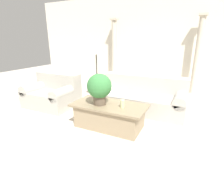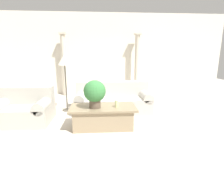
{
  "view_description": "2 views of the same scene",
  "coord_description": "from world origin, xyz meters",
  "px_view_note": "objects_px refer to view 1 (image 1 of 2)",
  "views": [
    {
      "loc": [
        1.36,
        -3.2,
        1.67
      ],
      "look_at": [
        -0.1,
        -0.15,
        0.57
      ],
      "focal_mm": 28.0,
      "sensor_mm": 36.0,
      "label": 1
    },
    {
      "loc": [
        -0.12,
        -4.06,
        1.58
      ],
      "look_at": [
        0.17,
        0.04,
        0.62
      ],
      "focal_mm": 28.0,
      "sensor_mm": 36.0,
      "label": 2
    }
  ],
  "objects_px": {
    "floor_lamp": "(96,53)",
    "loveseat": "(53,93)",
    "sofa_long": "(142,97)",
    "potted_plant": "(99,87)",
    "coffee_table": "(109,115)"
  },
  "relations": [
    {
      "from": "floor_lamp",
      "to": "coffee_table",
      "type": "bearing_deg",
      "value": -51.55
    },
    {
      "from": "sofa_long",
      "to": "coffee_table",
      "type": "xyz_separation_m",
      "value": [
        -0.31,
        -1.18,
        -0.09
      ]
    },
    {
      "from": "sofa_long",
      "to": "potted_plant",
      "type": "bearing_deg",
      "value": -110.87
    },
    {
      "from": "sofa_long",
      "to": "potted_plant",
      "type": "relative_size",
      "value": 3.51
    },
    {
      "from": "coffee_table",
      "to": "potted_plant",
      "type": "distance_m",
      "value": 0.6
    },
    {
      "from": "coffee_table",
      "to": "floor_lamp",
      "type": "xyz_separation_m",
      "value": [
        -1.02,
        1.29,
        1.1
      ]
    },
    {
      "from": "potted_plant",
      "to": "sofa_long",
      "type": "bearing_deg",
      "value": 69.13
    },
    {
      "from": "loveseat",
      "to": "floor_lamp",
      "type": "height_order",
      "value": "floor_lamp"
    },
    {
      "from": "potted_plant",
      "to": "floor_lamp",
      "type": "distance_m",
      "value": 1.69
    },
    {
      "from": "loveseat",
      "to": "floor_lamp",
      "type": "distance_m",
      "value": 1.56
    },
    {
      "from": "coffee_table",
      "to": "potted_plant",
      "type": "relative_size",
      "value": 2.4
    },
    {
      "from": "loveseat",
      "to": "coffee_table",
      "type": "relative_size",
      "value": 0.88
    },
    {
      "from": "loveseat",
      "to": "floor_lamp",
      "type": "relative_size",
      "value": 0.8
    },
    {
      "from": "floor_lamp",
      "to": "loveseat",
      "type": "bearing_deg",
      "value": -135.99
    },
    {
      "from": "coffee_table",
      "to": "loveseat",
      "type": "bearing_deg",
      "value": 166.22
    }
  ]
}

